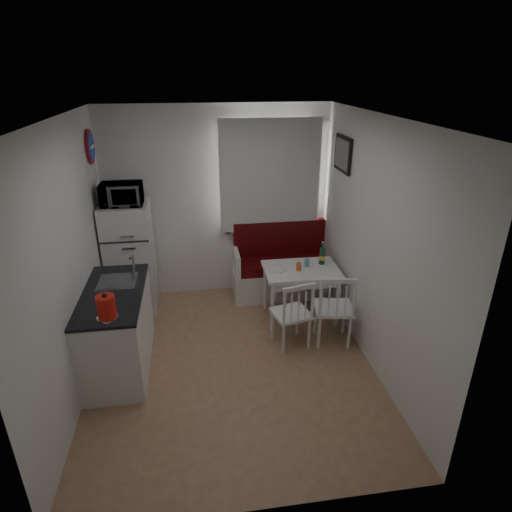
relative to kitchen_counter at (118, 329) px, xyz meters
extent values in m
cube|color=#9A6F52|center=(1.20, -0.16, -0.46)|extent=(3.00, 3.50, 0.02)
cube|color=white|center=(1.20, -0.16, 2.14)|extent=(3.00, 3.50, 0.02)
cube|color=white|center=(1.20, 1.59, 0.84)|extent=(3.00, 0.02, 2.60)
cube|color=white|center=(1.20, -1.91, 0.84)|extent=(3.00, 0.02, 2.60)
cube|color=white|center=(-0.30, -0.16, 0.84)|extent=(0.02, 3.50, 2.60)
cube|color=white|center=(2.70, -0.16, 0.84)|extent=(0.02, 3.50, 2.60)
cube|color=white|center=(1.90, 1.56, 1.17)|extent=(1.22, 0.06, 1.47)
cube|color=silver|center=(1.90, 1.49, 1.22)|extent=(1.35, 0.02, 1.50)
cube|color=white|center=(0.00, -0.01, -0.03)|extent=(0.60, 1.30, 0.86)
cube|color=black|center=(0.00, -0.01, 0.43)|extent=(0.62, 1.32, 0.03)
cube|color=#99999E|center=(0.02, 0.24, 0.39)|extent=(0.40, 0.40, 0.10)
cylinder|color=silver|center=(0.18, 0.42, 0.57)|extent=(0.02, 0.02, 0.26)
cylinder|color=#19309A|center=(-0.27, 1.29, 1.69)|extent=(0.03, 0.40, 0.40)
cube|color=black|center=(2.67, 0.94, 1.59)|extent=(0.04, 0.52, 0.42)
cube|color=white|center=(2.09, 1.32, -0.25)|extent=(1.45, 0.56, 0.40)
cube|color=#50080B|center=(2.09, 1.32, 0.01)|extent=(1.38, 0.51, 0.13)
cube|color=#50080B|center=(2.09, 1.54, 0.32)|extent=(1.38, 0.11, 0.51)
cube|color=white|center=(2.16, 0.67, 0.22)|extent=(0.93, 0.66, 0.04)
cube|color=white|center=(2.16, 0.67, 0.15)|extent=(0.84, 0.56, 0.11)
cylinder|color=white|center=(2.16, 0.67, -0.13)|extent=(0.06, 0.06, 0.66)
cube|color=white|center=(1.91, 0.10, -0.04)|extent=(0.48, 0.46, 0.04)
cube|color=white|center=(1.91, -0.07, 0.18)|extent=(0.38, 0.12, 0.42)
cube|color=white|center=(2.41, 0.10, -0.02)|extent=(0.49, 0.47, 0.04)
cube|color=white|center=(2.41, -0.08, 0.23)|extent=(0.41, 0.10, 0.45)
cube|color=white|center=(0.02, 1.24, 0.27)|extent=(0.58, 0.58, 1.46)
imported|color=white|center=(0.02, 1.19, 1.14)|extent=(0.49, 0.33, 0.27)
cylinder|color=red|center=(0.05, -0.54, 0.58)|extent=(0.20, 0.20, 0.27)
cylinder|color=#CE5D22|center=(2.11, 0.62, 0.29)|extent=(0.06, 0.06, 0.10)
cylinder|color=#6FACBD|center=(2.24, 0.72, 0.29)|extent=(0.06, 0.06, 0.11)
cylinder|color=white|center=(1.86, 0.69, 0.25)|extent=(0.22, 0.22, 0.02)
camera|label=1|loc=(0.89, -4.01, 2.54)|focal=30.00mm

